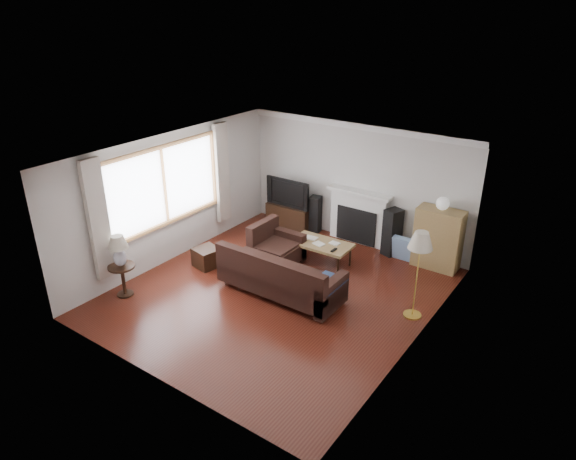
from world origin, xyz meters
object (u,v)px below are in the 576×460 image
Objects in this scene: tv_stand at (291,216)px; bookshelf at (438,239)px; coffee_table at (321,253)px; floor_lamp at (417,275)px; sectional_sofa at (281,274)px; side_table at (123,280)px.

bookshelf is at bearing 0.58° from tv_stand.
bookshelf reaches higher than coffee_table.
coffee_table is at bearing -36.97° from tv_stand.
sectional_sofa is at bearing -162.64° from floor_lamp.
floor_lamp reaches higher than coffee_table.
floor_lamp reaches higher than side_table.
side_table is at bearing -99.66° from tv_stand.
bookshelf is at bearing 30.33° from coffee_table.
coffee_table is at bearing -148.12° from bookshelf.
coffee_table is 2.34m from floor_lamp.
floor_lamp reaches higher than bookshelf.
side_table is at bearing -144.11° from sectional_sofa.
coffee_table is at bearing 162.75° from floor_lamp.
tv_stand reaches higher than coffee_table.
side_table is (-4.05, -4.10, -0.31)m from bookshelf.
coffee_table is at bearing 53.39° from side_table.
floor_lamp is at bearing 17.36° from sectional_sofa.
bookshelf is 2.23m from coffee_table.
floor_lamp is (2.16, 0.68, 0.36)m from sectional_sofa.
floor_lamp is at bearing -26.14° from tv_stand.
tv_stand is 0.91× the size of coffee_table.
side_table is at bearing -152.52° from floor_lamp.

